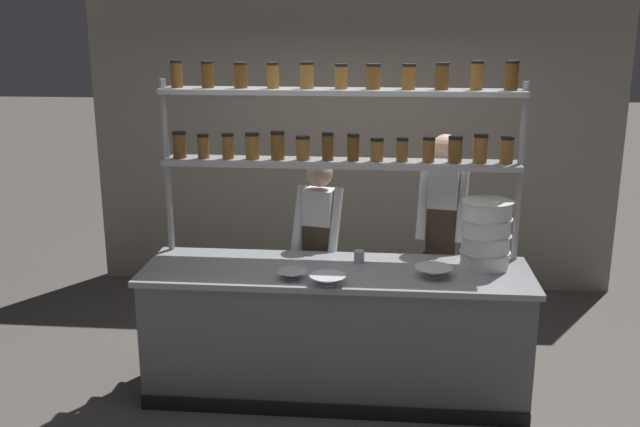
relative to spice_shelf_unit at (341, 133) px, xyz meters
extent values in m
plane|color=#5B5651|center=(-0.01, -0.33, -1.80)|extent=(40.00, 40.00, 0.00)
cube|color=#9E9384|center=(-0.01, 1.90, -0.38)|extent=(5.05, 0.12, 2.85)
cube|color=slate|center=(-0.01, -0.33, -1.36)|extent=(2.59, 0.72, 0.88)
cube|color=#999BA0|center=(-0.01, -0.33, -0.90)|extent=(2.65, 0.76, 0.04)
cube|color=black|center=(-0.01, -0.69, -1.75)|extent=(2.59, 0.03, 0.10)
cylinder|color=#999BA0|center=(-1.25, 0.00, -0.72)|extent=(0.04, 0.04, 2.17)
cylinder|color=#999BA0|center=(1.24, 0.00, -0.72)|extent=(0.04, 0.04, 2.17)
cube|color=#999BA0|center=(-0.01, 0.00, -0.21)|extent=(2.49, 0.28, 0.04)
cylinder|color=brown|center=(-1.15, 0.00, -0.11)|extent=(0.10, 0.10, 0.17)
cylinder|color=black|center=(-1.15, 0.00, -0.01)|extent=(0.10, 0.10, 0.02)
cylinder|color=brown|center=(-0.98, 0.00, -0.12)|extent=(0.08, 0.08, 0.15)
cylinder|color=black|center=(-0.98, 0.00, -0.03)|extent=(0.08, 0.08, 0.02)
cylinder|color=brown|center=(-0.80, 0.00, -0.11)|extent=(0.08, 0.08, 0.16)
cylinder|color=black|center=(-0.80, 0.00, -0.02)|extent=(0.09, 0.09, 0.02)
cylinder|color=brown|center=(-0.63, 0.00, -0.11)|extent=(0.10, 0.10, 0.17)
cylinder|color=black|center=(-0.63, 0.00, -0.02)|extent=(0.10, 0.10, 0.02)
cylinder|color=brown|center=(-0.45, 0.00, -0.10)|extent=(0.10, 0.10, 0.18)
cylinder|color=black|center=(-0.45, 0.00, 0.00)|extent=(0.10, 0.10, 0.02)
cylinder|color=brown|center=(-0.27, 0.00, -0.12)|extent=(0.10, 0.10, 0.15)
cylinder|color=black|center=(-0.27, 0.00, -0.03)|extent=(0.10, 0.10, 0.02)
cylinder|color=#513314|center=(-0.09, 0.00, -0.11)|extent=(0.08, 0.08, 0.18)
cylinder|color=black|center=(-0.09, 0.00, -0.01)|extent=(0.08, 0.08, 0.02)
cylinder|color=#513314|center=(0.09, 0.00, -0.11)|extent=(0.08, 0.08, 0.17)
cylinder|color=black|center=(0.09, 0.00, -0.01)|extent=(0.09, 0.09, 0.02)
cylinder|color=brown|center=(0.25, 0.00, -0.12)|extent=(0.09, 0.09, 0.14)
cylinder|color=black|center=(0.25, 0.00, -0.04)|extent=(0.09, 0.09, 0.02)
cylinder|color=brown|center=(0.43, 0.00, -0.12)|extent=(0.08, 0.08, 0.15)
cylinder|color=black|center=(0.43, 0.00, -0.04)|extent=(0.08, 0.08, 0.02)
cylinder|color=brown|center=(0.61, 0.00, -0.12)|extent=(0.08, 0.08, 0.15)
cylinder|color=black|center=(0.61, 0.00, -0.03)|extent=(0.09, 0.09, 0.02)
cylinder|color=brown|center=(0.79, 0.00, -0.11)|extent=(0.10, 0.10, 0.16)
cylinder|color=black|center=(0.79, 0.00, -0.02)|extent=(0.10, 0.10, 0.02)
cylinder|color=brown|center=(0.96, 0.00, -0.10)|extent=(0.10, 0.10, 0.18)
cylinder|color=black|center=(0.96, 0.00, 0.00)|extent=(0.10, 0.10, 0.02)
cylinder|color=brown|center=(1.14, 0.00, -0.11)|extent=(0.09, 0.09, 0.17)
cylinder|color=black|center=(1.14, 0.00, -0.02)|extent=(0.09, 0.09, 0.02)
cube|color=#999BA0|center=(-0.01, 0.00, 0.29)|extent=(2.49, 0.28, 0.04)
cylinder|color=brown|center=(-1.15, 0.00, 0.39)|extent=(0.08, 0.08, 0.17)
cylinder|color=black|center=(-1.15, 0.00, 0.48)|extent=(0.08, 0.08, 0.02)
cylinder|color=#513314|center=(-0.93, 0.00, 0.39)|extent=(0.09, 0.09, 0.16)
cylinder|color=black|center=(-0.93, 0.00, 0.48)|extent=(0.09, 0.09, 0.02)
cylinder|color=#513314|center=(-0.70, 0.00, 0.38)|extent=(0.09, 0.09, 0.16)
cylinder|color=black|center=(-0.70, 0.00, 0.47)|extent=(0.09, 0.09, 0.02)
cylinder|color=brown|center=(-0.47, 0.00, 0.38)|extent=(0.08, 0.08, 0.16)
cylinder|color=black|center=(-0.47, 0.00, 0.47)|extent=(0.08, 0.08, 0.02)
cylinder|color=brown|center=(-0.24, 0.00, 0.39)|extent=(0.09, 0.09, 0.16)
cylinder|color=black|center=(-0.24, 0.00, 0.48)|extent=(0.10, 0.10, 0.02)
cylinder|color=brown|center=(0.00, 0.00, 0.38)|extent=(0.09, 0.09, 0.15)
cylinder|color=black|center=(0.00, 0.00, 0.46)|extent=(0.09, 0.09, 0.02)
cylinder|color=brown|center=(0.22, 0.00, 0.38)|extent=(0.10, 0.10, 0.15)
cylinder|color=black|center=(0.22, 0.00, 0.47)|extent=(0.10, 0.10, 0.02)
cylinder|color=brown|center=(0.46, 0.00, 0.38)|extent=(0.09, 0.09, 0.15)
cylinder|color=black|center=(0.46, 0.00, 0.47)|extent=(0.10, 0.10, 0.02)
cylinder|color=#513314|center=(0.68, 0.00, 0.38)|extent=(0.09, 0.09, 0.16)
cylinder|color=black|center=(0.68, 0.00, 0.47)|extent=(0.10, 0.10, 0.02)
cylinder|color=brown|center=(0.91, 0.00, 0.39)|extent=(0.08, 0.08, 0.17)
cylinder|color=black|center=(0.91, 0.00, 0.49)|extent=(0.09, 0.09, 0.02)
cylinder|color=#513314|center=(1.14, 0.00, 0.39)|extent=(0.09, 0.09, 0.18)
cylinder|color=black|center=(1.14, 0.00, 0.49)|extent=(0.09, 0.09, 0.02)
cylinder|color=black|center=(-0.25, 0.24, -1.43)|extent=(0.11, 0.11, 0.75)
cylinder|color=black|center=(-0.09, 0.20, -1.43)|extent=(0.11, 0.11, 0.75)
cube|color=#473828|center=(-0.17, 0.22, -0.88)|extent=(0.25, 0.22, 0.33)
cube|color=white|center=(-0.17, 0.22, -0.59)|extent=(0.26, 0.23, 0.27)
sphere|color=beige|center=(-0.17, 0.22, -0.33)|extent=(0.20, 0.20, 0.20)
cylinder|color=white|center=(-0.33, 0.20, -0.68)|extent=(0.12, 0.25, 0.50)
cylinder|color=white|center=(-0.04, 0.13, -0.68)|extent=(0.12, 0.25, 0.50)
cylinder|color=black|center=(0.67, 0.31, -1.38)|extent=(0.11, 0.11, 0.85)
cylinder|color=black|center=(0.83, 0.28, -1.38)|extent=(0.11, 0.11, 0.85)
cube|color=#473828|center=(0.75, 0.29, -0.77)|extent=(0.25, 0.21, 0.37)
cube|color=white|center=(0.75, 0.29, -0.44)|extent=(0.25, 0.22, 0.30)
sphere|color=beige|center=(0.75, 0.29, -0.15)|extent=(0.22, 0.22, 0.22)
cylinder|color=white|center=(0.60, 0.26, -0.54)|extent=(0.11, 0.27, 0.56)
cylinder|color=white|center=(0.88, 0.21, -0.54)|extent=(0.11, 0.27, 0.56)
cylinder|color=white|center=(1.00, -0.20, -0.83)|extent=(0.33, 0.33, 0.11)
cylinder|color=silver|center=(1.00, -0.20, -0.77)|extent=(0.35, 0.35, 0.01)
cylinder|color=white|center=(1.00, -0.20, -0.71)|extent=(0.33, 0.33, 0.11)
cylinder|color=silver|center=(1.00, -0.20, -0.65)|extent=(0.35, 0.35, 0.01)
cylinder|color=white|center=(1.00, -0.20, -0.59)|extent=(0.33, 0.33, 0.11)
cylinder|color=silver|center=(1.00, -0.20, -0.53)|extent=(0.35, 0.35, 0.01)
cylinder|color=white|center=(1.00, -0.20, -0.48)|extent=(0.33, 0.33, 0.11)
cylinder|color=silver|center=(1.00, -0.20, -0.42)|extent=(0.35, 0.35, 0.01)
cylinder|color=silver|center=(-0.04, -0.64, -0.88)|extent=(0.11, 0.11, 0.01)
cone|color=silver|center=(-0.04, -0.64, -0.85)|extent=(0.24, 0.24, 0.06)
cylinder|color=silver|center=(0.65, -0.43, -0.88)|extent=(0.11, 0.11, 0.01)
cone|color=silver|center=(0.65, -0.43, -0.85)|extent=(0.25, 0.25, 0.07)
cylinder|color=#B2B7BC|center=(-0.28, -0.55, -0.88)|extent=(0.09, 0.09, 0.01)
cone|color=#B2B7BC|center=(-0.28, -0.55, -0.86)|extent=(0.20, 0.20, 0.05)
cylinder|color=#B2B7BC|center=(0.15, -0.19, -0.84)|extent=(0.07, 0.07, 0.09)
camera|label=1|loc=(0.30, -4.92, 0.74)|focal=40.00mm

